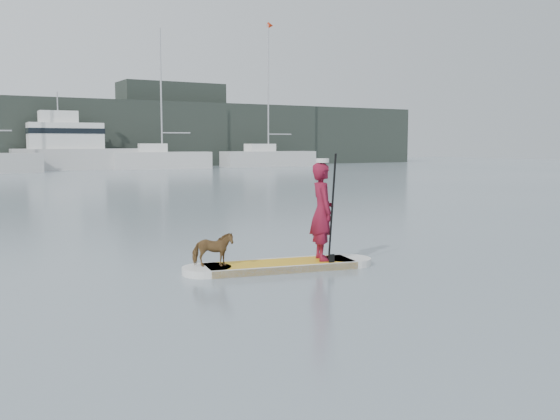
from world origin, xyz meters
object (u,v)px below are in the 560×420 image
dog (213,249)px  motor_yacht_a (73,148)px  sailboat_e (162,159)px  paddler (322,211)px  paddleboard (280,266)px  sailboat_f (268,157)px

dog → motor_yacht_a: 44.04m
dog → sailboat_e: 44.10m
paddler → dog: size_ratio=2.51×
paddleboard → dog: (-1.12, 0.23, 0.34)m
motor_yacht_a → dog: bearing=-96.1°
sailboat_f → dog: bearing=-116.7°
paddler → dog: (-1.87, 0.38, -0.55)m
paddleboard → motor_yacht_a: size_ratio=0.31×
paddleboard → sailboat_e: bearing=84.6°
dog → sailboat_f: size_ratio=0.05×
sailboat_f → motor_yacht_a: bearing=178.4°
paddler → motor_yacht_a: (5.05, 43.84, 0.80)m
paddleboard → sailboat_f: (23.11, 42.23, 0.83)m
paddler → motor_yacht_a: motor_yacht_a is taller
motor_yacht_a → paddler: bearing=-93.6°
dog → sailboat_e: (13.84, 41.87, 0.44)m
dog → sailboat_f: sailboat_f is taller
dog → sailboat_f: 48.50m
sailboat_f → sailboat_e: bearing=-176.0°
paddler → dog: 1.98m
sailboat_e → sailboat_f: sailboat_f is taller
sailboat_f → motor_yacht_a: 17.39m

